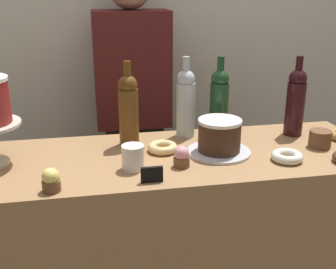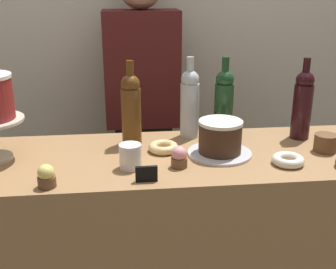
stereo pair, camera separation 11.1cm
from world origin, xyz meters
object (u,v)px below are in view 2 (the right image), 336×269
Objects in this scene: wine_bottle_amber at (131,108)px; donut_glazed at (163,147)px; cupcake_strawberry at (179,157)px; donut_sugar at (288,160)px; cookie_stack at (325,143)px; wine_bottle_clear at (190,102)px; wine_bottle_green at (224,102)px; wine_bottle_dark_red at (303,103)px; coffee_cup_ceramic at (130,156)px; barista_figure at (143,124)px; price_sign_chalkboard at (146,174)px; chocolate_round_cake at (220,136)px; cupcake_lemon at (46,177)px.

wine_bottle_amber is 0.20m from donut_glazed.
donut_sugar is at bearing -2.99° from cupcake_strawberry.
donut_sugar is 1.33× the size of cookie_stack.
wine_bottle_clear reaches higher than cupcake_strawberry.
wine_bottle_green and wine_bottle_dark_red have the same top height.
barista_figure is (0.08, 0.73, -0.13)m from coffee_cup_ceramic.
wine_bottle_dark_red is 2.91× the size of donut_glazed.
cookie_stack is (0.48, -0.22, -0.11)m from wine_bottle_clear.
price_sign_chalkboard is (-0.34, -0.39, -0.12)m from wine_bottle_green.
coffee_cup_ceramic is at bearing -174.26° from cookie_stack.
wine_bottle_clear is (0.24, 0.06, 0.00)m from wine_bottle_amber.
wine_bottle_green is at bearing 73.78° from chocolate_round_cake.
price_sign_chalkboard is at bearing -144.89° from chocolate_round_cake.
cupcake_strawberry is 0.88× the size of cookie_stack.
wine_bottle_amber is 3.83× the size of coffee_cup_ceramic.
cookie_stack is (0.18, 0.10, 0.02)m from donut_sugar.
coffee_cup_ceramic is at bearing 176.85° from donut_sugar.
wine_bottle_dark_red is at bearing -0.66° from wine_bottle_amber.
price_sign_chalkboard is (-0.64, -0.34, -0.12)m from wine_bottle_dark_red.
cookie_stack is at bearing 8.43° from cupcake_strawberry.
donut_sugar is at bearing -47.67° from wine_bottle_clear.
barista_figure reaches higher than wine_bottle_amber.
donut_glazed is at bearing 33.45° from cupcake_lemon.
chocolate_round_cake reaches higher than donut_glazed.
coffee_cup_ceramic is (-0.13, -0.14, 0.03)m from donut_glazed.
coffee_cup_ceramic is (-0.69, -0.23, -0.10)m from wine_bottle_dark_red.
cupcake_strawberry reaches higher than price_sign_chalkboard.
donut_sugar is (0.80, 0.09, -0.02)m from cupcake_lemon.
cupcake_strawberry is at bearing -58.12° from wine_bottle_amber.
donut_sugar is 0.54m from coffee_cup_ceramic.
chocolate_round_cake reaches higher than coffee_cup_ceramic.
cupcake_lemon is 0.87× the size of coffee_cup_ceramic.
wine_bottle_clear reaches higher than cupcake_lemon.
cookie_stack is 1.20× the size of price_sign_chalkboard.
cupcake_lemon reaches higher than donut_sugar.
cupcake_strawberry is at bearing 13.97° from cupcake_lemon.
cupcake_strawberry is (-0.08, -0.30, -0.11)m from wine_bottle_clear.
chocolate_round_cake is 0.36m from wine_bottle_amber.
wine_bottle_green is at bearing 31.43° from cupcake_lemon.
coffee_cup_ceramic is (-0.38, -0.28, -0.10)m from wine_bottle_green.
chocolate_round_cake is 2.26× the size of price_sign_chalkboard.
wine_bottle_green reaches higher than donut_sugar.
barista_figure reaches higher than price_sign_chalkboard.
coffee_cup_ceramic reaches higher than price_sign_chalkboard.
donut_glazed is (-0.20, 0.05, -0.05)m from chocolate_round_cake.
chocolate_round_cake is 2.13× the size of cupcake_strawberry.
wine_bottle_green is at bearing -56.02° from barista_figure.
cupcake_strawberry is 0.17m from coffee_cup_ceramic.
price_sign_chalkboard reaches higher than donut_glazed.
coffee_cup_ceramic is (-0.01, -0.24, -0.10)m from wine_bottle_amber.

